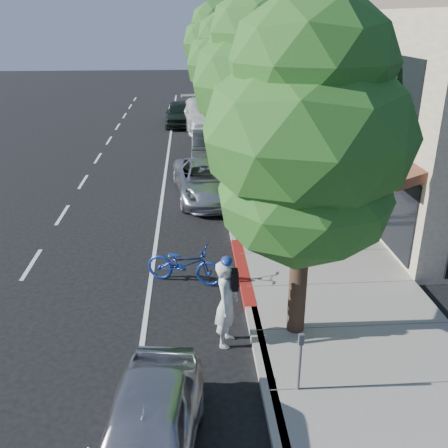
{
  "coord_description": "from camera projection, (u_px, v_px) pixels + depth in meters",
  "views": [
    {
      "loc": [
        -1.4,
        -11.54,
        6.8
      ],
      "look_at": [
        -0.5,
        1.49,
        1.35
      ],
      "focal_mm": 40.0,
      "sensor_mm": 36.0,
      "label": 1
    }
  ],
  "objects": [
    {
      "name": "sidewalk",
      "position": [
        280.0,
        190.0,
        20.82
      ],
      "size": [
        4.6,
        56.0,
        0.15
      ],
      "primitive_type": "cube",
      "color": "gray",
      "rests_on": "ground"
    },
    {
      "name": "street_tree_1",
      "position": [
        264.0,
        87.0,
        15.22
      ],
      "size": [
        4.56,
        4.56,
        7.74
      ],
      "color": "black",
      "rests_on": "ground"
    },
    {
      "name": "silver_suv",
      "position": [
        207.0,
        180.0,
        19.97
      ],
      "size": [
        2.93,
        5.46,
        1.46
      ],
      "primitive_type": "imported",
      "rotation": [
        0.0,
        0.0,
        0.1
      ],
      "color": "#B7B8BD",
      "rests_on": "ground"
    },
    {
      "name": "street_tree_0",
      "position": [
        307.0,
        139.0,
        9.79
      ],
      "size": [
        4.29,
        4.29,
        7.34
      ],
      "color": "black",
      "rests_on": "ground"
    },
    {
      "name": "cyclist",
      "position": [
        227.0,
        304.0,
        10.86
      ],
      "size": [
        0.7,
        0.86,
        2.03
      ],
      "primitive_type": "imported",
      "rotation": [
        0.0,
        0.0,
        1.24
      ],
      "color": "silver",
      "rests_on": "ground"
    },
    {
      "name": "storefront_building",
      "position": [
        377.0,
        77.0,
        29.17
      ],
      "size": [
        10.0,
        36.0,
        7.0
      ],
      "primitive_type": "cube",
      "color": "beige",
      "rests_on": "ground"
    },
    {
      "name": "curb",
      "position": [
        225.0,
        192.0,
        20.67
      ],
      "size": [
        0.3,
        56.0,
        0.15
      ],
      "primitive_type": "cube",
      "color": "#9E998E",
      "rests_on": "ground"
    },
    {
      "name": "near_car_a",
      "position": [
        147.0,
        436.0,
        7.87
      ],
      "size": [
        2.06,
        4.14,
        1.35
      ],
      "primitive_type": "imported",
      "rotation": [
        0.0,
        0.0,
        -0.12
      ],
      "color": "#B0B0B5",
      "rests_on": "ground"
    },
    {
      "name": "street_tree_2",
      "position": [
        243.0,
        82.0,
        20.96
      ],
      "size": [
        4.2,
        4.2,
        6.89
      ],
      "color": "black",
      "rests_on": "ground"
    },
    {
      "name": "dark_sedan",
      "position": [
        208.0,
        148.0,
        24.87
      ],
      "size": [
        1.75,
        4.59,
        1.49
      ],
      "primitive_type": "imported",
      "rotation": [
        0.0,
        0.0,
        -0.04
      ],
      "color": "black",
      "rests_on": "ground"
    },
    {
      "name": "white_pickup",
      "position": [
        203.0,
        114.0,
        32.28
      ],
      "size": [
        3.36,
        6.65,
        1.85
      ],
      "primitive_type": "imported",
      "rotation": [
        0.0,
        0.0,
        0.12
      ],
      "color": "white",
      "rests_on": "ground"
    },
    {
      "name": "street_tree_5",
      "position": [
        218.0,
        45.0,
        37.31
      ],
      "size": [
        5.49,
        5.49,
        8.03
      ],
      "color": "black",
      "rests_on": "ground"
    },
    {
      "name": "curb_red_segment",
      "position": [
        243.0,
        271.0,
        14.23
      ],
      "size": [
        0.32,
        4.0,
        0.15
      ],
      "primitive_type": "cube",
      "color": "maroon",
      "rests_on": "ground"
    },
    {
      "name": "bicycle",
      "position": [
        184.0,
        264.0,
        13.59
      ],
      "size": [
        2.27,
        1.41,
        1.13
      ],
      "primitive_type": "imported",
      "rotation": [
        0.0,
        0.0,
        1.24
      ],
      "color": "#1735A0",
      "rests_on": "ground"
    },
    {
      "name": "street_tree_4",
      "position": [
        224.0,
        60.0,
        32.03
      ],
      "size": [
        4.02,
        4.02,
        6.78
      ],
      "color": "black",
      "rests_on": "ground"
    },
    {
      "name": "dark_suv_far",
      "position": [
        179.0,
        113.0,
        33.41
      ],
      "size": [
        1.9,
        4.65,
        1.58
      ],
      "primitive_type": "imported",
      "rotation": [
        0.0,
        0.0,
        0.01
      ],
      "color": "black",
      "rests_on": "ground"
    },
    {
      "name": "street_tree_3",
      "position": [
        232.0,
        65.0,
        26.43
      ],
      "size": [
        4.94,
        4.94,
        7.29
      ],
      "color": "black",
      "rests_on": "ground"
    },
    {
      "name": "ground",
      "position": [
        247.0,
        291.0,
        13.34
      ],
      "size": [
        120.0,
        120.0,
        0.0
      ],
      "primitive_type": "plane",
      "color": "black",
      "rests_on": "ground"
    },
    {
      "name": "pedestrian",
      "position": [
        292.0,
        193.0,
        17.33
      ],
      "size": [
        1.16,
        1.06,
        1.92
      ],
      "primitive_type": "imported",
      "rotation": [
        0.0,
        0.0,
        3.6
      ],
      "color": "black",
      "rests_on": "sidewalk"
    }
  ]
}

